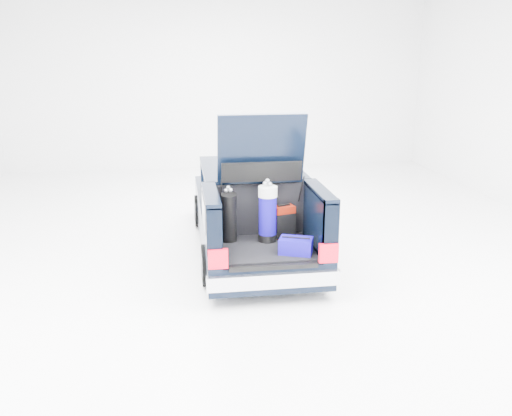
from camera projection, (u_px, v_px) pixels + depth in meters
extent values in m
plane|color=white|center=(252.00, 250.00, 9.37)|extent=(14.00, 14.00, 0.00)
cube|color=black|center=(247.00, 212.00, 9.85)|extent=(1.75, 3.00, 0.70)
cube|color=black|center=(237.00, 195.00, 11.37)|extent=(1.70, 0.30, 0.50)
cube|color=silver|center=(237.00, 196.00, 11.52)|extent=(1.72, 0.10, 0.22)
cube|color=black|center=(251.00, 185.00, 9.20)|extent=(1.55, 1.95, 0.54)
cube|color=black|center=(250.00, 168.00, 9.12)|extent=(1.62, 2.05, 0.06)
cube|color=black|center=(266.00, 263.00, 7.85)|extent=(1.75, 1.30, 0.40)
cube|color=black|center=(266.00, 248.00, 7.80)|extent=(1.32, 1.18, 0.05)
cube|color=black|center=(211.00, 225.00, 7.57)|extent=(0.20, 1.30, 0.85)
cube|color=black|center=(319.00, 220.00, 7.78)|extent=(0.20, 1.30, 0.85)
cube|color=black|center=(211.00, 195.00, 7.44)|extent=(0.20, 1.30, 0.06)
cube|color=black|center=(320.00, 191.00, 7.66)|extent=(0.20, 1.30, 0.06)
cube|color=black|center=(260.00, 210.00, 8.26)|extent=(1.36, 0.08, 0.84)
cube|color=silver|center=(274.00, 280.00, 7.19)|extent=(1.80, 0.12, 0.20)
cube|color=red|center=(218.00, 259.00, 7.02)|extent=(0.26, 0.07, 0.26)
cube|color=red|center=(329.00, 253.00, 7.22)|extent=(0.26, 0.07, 0.26)
cube|color=black|center=(274.00, 267.00, 7.18)|extent=(1.20, 0.06, 0.06)
cube|color=black|center=(261.00, 148.00, 7.82)|extent=(1.28, 0.33, 1.03)
cube|color=black|center=(261.00, 138.00, 7.82)|extent=(0.95, 0.17, 0.54)
cylinder|color=black|center=(200.00, 211.00, 10.55)|extent=(0.20, 0.62, 0.62)
cylinder|color=slate|center=(200.00, 211.00, 10.55)|extent=(0.23, 0.36, 0.36)
cylinder|color=black|center=(283.00, 208.00, 10.77)|extent=(0.20, 0.62, 0.62)
cylinder|color=slate|center=(283.00, 208.00, 10.77)|extent=(0.23, 0.36, 0.36)
cylinder|color=black|center=(209.00, 265.00, 7.89)|extent=(0.20, 0.62, 0.62)
cylinder|color=slate|center=(209.00, 265.00, 7.89)|extent=(0.23, 0.36, 0.36)
cylinder|color=black|center=(318.00, 259.00, 8.11)|extent=(0.20, 0.62, 0.62)
cylinder|color=slate|center=(318.00, 259.00, 8.11)|extent=(0.23, 0.36, 0.36)
cube|color=#640F03|center=(283.00, 221.00, 8.15)|extent=(0.35, 0.27, 0.49)
cube|color=black|center=(284.00, 205.00, 8.08)|extent=(0.20, 0.10, 0.03)
cube|color=black|center=(285.00, 226.00, 8.08)|extent=(0.31, 0.10, 0.37)
cylinder|color=black|center=(229.00, 218.00, 7.89)|extent=(0.24, 0.34, 0.77)
cube|color=white|center=(228.00, 214.00, 7.98)|extent=(0.09, 0.02, 0.27)
sphere|color=#99999E|center=(226.00, 191.00, 7.79)|extent=(0.06, 0.06, 0.06)
sphere|color=#99999E|center=(231.00, 190.00, 7.75)|extent=(0.06, 0.06, 0.06)
cylinder|color=black|center=(267.00, 237.00, 8.04)|extent=(0.35, 0.35, 0.11)
cylinder|color=#100583|center=(268.00, 215.00, 7.94)|extent=(0.32, 0.32, 0.59)
cylinder|color=white|center=(268.00, 192.00, 7.84)|extent=(0.35, 0.35, 0.15)
sphere|color=#99999E|center=(270.00, 184.00, 7.83)|extent=(0.07, 0.07, 0.07)
sphere|color=#99999E|center=(267.00, 181.00, 7.84)|extent=(0.07, 0.07, 0.07)
cube|color=#100583|center=(296.00, 246.00, 7.53)|extent=(0.53, 0.43, 0.22)
cylinder|color=black|center=(296.00, 238.00, 7.50)|extent=(0.38, 0.16, 0.02)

